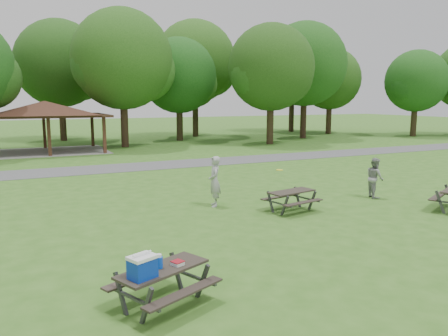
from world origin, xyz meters
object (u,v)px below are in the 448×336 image
(picnic_table_near, at_px, (156,273))
(frisbee_catcher, at_px, (375,178))
(picnic_table_middle, at_px, (292,196))
(frisbee_thrower, at_px, (215,181))

(picnic_table_near, height_order, frisbee_catcher, frisbee_catcher)
(picnic_table_middle, xyz_separation_m, frisbee_catcher, (4.19, 0.38, 0.25))
(picnic_table_near, height_order, frisbee_thrower, frisbee_thrower)
(frisbee_thrower, distance_m, frisbee_catcher, 6.47)
(picnic_table_near, height_order, picnic_table_middle, picnic_table_near)
(picnic_table_near, distance_m, frisbee_catcher, 11.82)
(picnic_table_near, relative_size, frisbee_catcher, 1.38)
(picnic_table_near, xyz_separation_m, frisbee_catcher, (10.53, 5.36, 0.09))
(picnic_table_middle, relative_size, frisbee_thrower, 1.05)
(picnic_table_middle, height_order, frisbee_thrower, frisbee_thrower)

